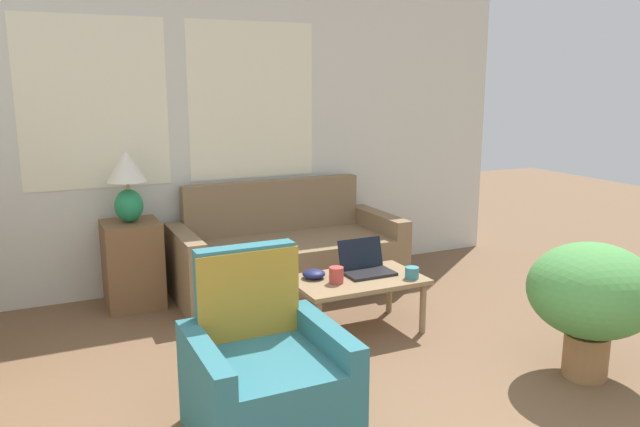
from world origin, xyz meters
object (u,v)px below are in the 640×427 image
(coffee_table, at_px, (357,284))
(laptop, at_px, (366,266))
(couch, at_px, (286,257))
(cup_navy, at_px, (336,275))
(cup_yellow, at_px, (412,273))
(armchair, at_px, (264,382))
(potted_plant, at_px, (591,294))
(table_lamp, at_px, (127,181))
(snack_bowl, at_px, (314,274))

(coffee_table, bearing_deg, laptop, 35.01)
(couch, bearing_deg, cup_navy, -94.25)
(couch, relative_size, cup_yellow, 19.58)
(laptop, xyz_separation_m, cup_yellow, (0.22, -0.25, -0.01))
(cup_navy, distance_m, cup_yellow, 0.53)
(coffee_table, distance_m, cup_yellow, 0.38)
(armchair, xyz_separation_m, laptop, (1.15, 1.02, 0.17))
(cup_navy, bearing_deg, potted_plant, -46.88)
(armchair, height_order, cup_yellow, armchair)
(potted_plant, bearing_deg, armchair, 173.03)
(couch, relative_size, potted_plant, 2.30)
(table_lamp, distance_m, snack_bowl, 1.60)
(coffee_table, xyz_separation_m, potted_plant, (0.89, -1.18, 0.17))
(armchair, distance_m, snack_bowl, 1.32)
(cup_yellow, bearing_deg, laptop, 132.40)
(armchair, relative_size, cup_navy, 8.25)
(snack_bowl, distance_m, potted_plant, 1.75)
(potted_plant, bearing_deg, couch, 113.84)
(coffee_table, relative_size, cup_yellow, 9.44)
(laptop, height_order, cup_yellow, laptop)
(cup_yellow, bearing_deg, table_lamp, 140.86)
(table_lamp, distance_m, coffee_table, 1.89)
(laptop, height_order, potted_plant, potted_plant)
(armchair, relative_size, laptop, 2.64)
(coffee_table, height_order, cup_navy, cup_navy)
(snack_bowl, bearing_deg, couch, 79.47)
(armchair, bearing_deg, cup_navy, 46.85)
(cup_navy, height_order, snack_bowl, cup_navy)
(armchair, distance_m, cup_yellow, 1.58)
(potted_plant, bearing_deg, laptop, 121.87)
(table_lamp, bearing_deg, armchair, -82.26)
(laptop, bearing_deg, cup_yellow, -47.60)
(table_lamp, relative_size, cup_navy, 4.98)
(couch, xyz_separation_m, cup_yellow, (0.43, -1.23, 0.15))
(cup_navy, relative_size, potted_plant, 0.14)
(couch, xyz_separation_m, cup_navy, (-0.08, -1.10, 0.17))
(couch, height_order, table_lamp, table_lamp)
(cup_navy, bearing_deg, table_lamp, 133.23)
(cup_yellow, bearing_deg, coffee_table, 153.56)
(cup_yellow, relative_size, snack_bowl, 0.60)
(couch, distance_m, armchair, 2.22)
(cup_yellow, bearing_deg, potted_plant, -61.13)
(cup_yellow, bearing_deg, armchair, -150.41)
(armchair, xyz_separation_m, cup_yellow, (1.37, 0.78, 0.15))
(laptop, distance_m, cup_navy, 0.31)
(table_lamp, distance_m, cup_navy, 1.76)
(couch, distance_m, table_lamp, 1.42)
(table_lamp, relative_size, cup_yellow, 5.73)
(coffee_table, relative_size, laptop, 2.62)
(armchair, distance_m, cup_navy, 1.26)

